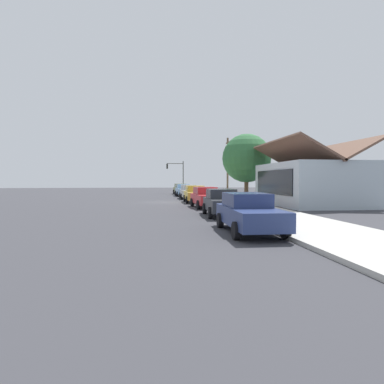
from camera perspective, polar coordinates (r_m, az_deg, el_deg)
The scene contains 14 objects.
ground_plane at distance 31.58m, azimuth -4.50°, elevation -1.77°, with size 120.00×120.00×0.00m, color #38383D.
sidewalk_curb at distance 32.28m, azimuth 5.49°, elevation -1.55°, with size 60.00×4.20×0.16m, color #B2AFA8.
car_olive at distance 48.95m, azimuth -2.01°, elevation 0.56°, with size 4.93×2.10×1.59m.
car_skyblue at distance 43.41m, azimuth -1.50°, elevation 0.37°, with size 4.56×2.10×1.59m.
car_silver at distance 37.08m, azimuth -0.61°, elevation 0.07°, with size 4.63×2.06×1.59m.
car_mustard at distance 31.07m, azimuth 0.55°, elevation -0.33°, with size 4.59×2.09×1.59m.
car_cherry at distance 25.25m, azimuth 2.43°, elevation -0.89°, with size 4.53×2.12×1.59m.
car_charcoal at distance 19.53m, azimuth 5.23°, elevation -1.78°, with size 4.49×2.12×1.59m.
car_navy at distance 13.53m, azimuth 9.83°, elevation -3.52°, with size 4.87×2.09×1.59m.
storefront_building at distance 29.44m, azimuth 19.94°, elevation 1.57°, with size 10.26×6.84×5.42m.
shade_tree at distance 35.41m, azimuth 9.49°, elevation 5.81°, with size 5.15×5.15×7.03m.
traffic_light_main at distance 53.18m, azimuth -2.69°, elevation 3.57°, with size 0.37×2.79×5.20m.
utility_pole_wooden at distance 42.10m, azimuth 6.22°, elevation 4.54°, with size 1.80×0.24×7.50m.
fire_hydrant_red at distance 17.07m, azimuth 11.89°, elevation -3.44°, with size 0.22×0.22×0.71m.
Camera 1 is at (31.48, -1.24, 2.14)m, focal length 30.59 mm.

